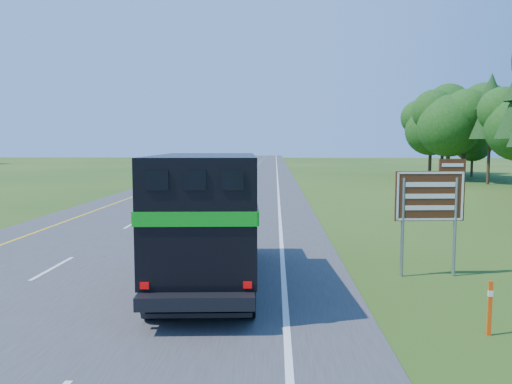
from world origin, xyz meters
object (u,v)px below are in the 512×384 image
(horse_truck, at_px, (208,215))
(exit_sign, at_px, (431,201))
(far_car, at_px, (242,158))
(white_suv, at_px, (203,171))

(horse_truck, xyz_separation_m, exit_sign, (6.52, 1.17, 0.30))
(horse_truck, xyz_separation_m, far_car, (-6.40, 109.68, -1.19))
(white_suv, height_order, exit_sign, exit_sign)
(far_car, xyz_separation_m, exit_sign, (12.92, -108.51, 1.50))
(white_suv, xyz_separation_m, far_car, (0.22, 65.27, -0.12))
(horse_truck, bearing_deg, exit_sign, 6.55)
(far_car, distance_m, exit_sign, 109.29)
(horse_truck, distance_m, exit_sign, 6.63)
(horse_truck, distance_m, far_car, 109.87)
(far_car, bearing_deg, exit_sign, -78.26)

